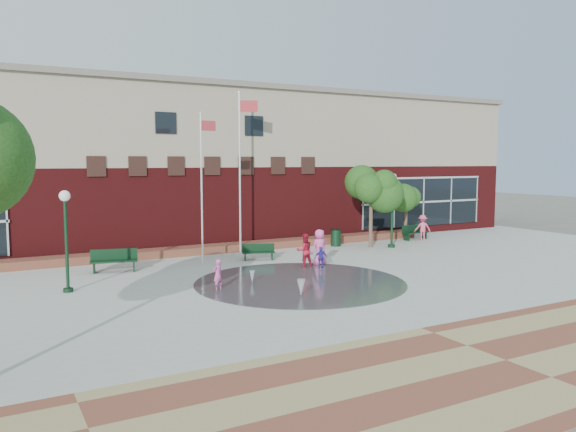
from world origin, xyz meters
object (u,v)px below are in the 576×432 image
flagpole_right (241,163)px  bench_left (114,265)px  trash_can (336,238)px  child_splash (218,275)px  flagpole_left (202,180)px

flagpole_right → bench_left: bearing=-140.3°
flagpole_right → bench_left: size_ratio=4.09×
trash_can → child_splash: bearing=-145.0°
flagpole_left → trash_can: size_ratio=7.18×
flagpole_right → trash_can: bearing=17.2°
trash_can → child_splash: size_ratio=0.83×
flagpole_left → child_splash: flagpole_left is taller
bench_left → child_splash: child_splash is taller
flagpole_right → bench_left: 8.57m
bench_left → trash_can: (12.66, 1.60, 0.18)m
flagpole_right → trash_can: 7.06m
flagpole_left → flagpole_right: bearing=30.6°
child_splash → bench_left: bearing=-86.6°
flagpole_right → flagpole_left: bearing=-120.8°
flagpole_left → child_splash: 6.48m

